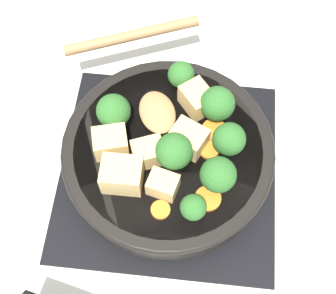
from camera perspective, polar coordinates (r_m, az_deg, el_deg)
The scene contains 21 objects.
ground_plane at distance 0.68m, azimuth -0.00°, elevation -2.82°, with size 2.40×2.40×0.00m, color silver.
front_burner_grate at distance 0.67m, azimuth -0.00°, elevation -2.41°, with size 0.31×0.31×0.03m.
skillet_pan at distance 0.63m, azimuth -0.11°, elevation -1.14°, with size 0.41×0.29×0.05m.
wooden_spoon at distance 0.67m, azimuth -3.02°, elevation 9.39°, with size 0.21×0.19×0.02m.
tofu_cube_center_large at distance 0.59m, azimuth -2.42°, elevation -0.70°, with size 0.04×0.03×0.03m, color #DBB770.
tofu_cube_near_handle at distance 0.60m, azimuth 2.53°, elevation 1.01°, with size 0.04×0.04×0.04m, color #DBB770.
tofu_cube_east_chunk at distance 0.60m, azimuth -7.01°, elevation 0.55°, with size 0.04×0.03×0.03m, color #DBB770.
tofu_cube_west_chunk at distance 0.58m, azimuth -1.00°, elevation -4.59°, with size 0.04×0.03×0.03m, color #DBB770.
tofu_cube_back_piece at distance 0.63m, azimuth 3.55°, elevation 5.85°, with size 0.04×0.03×0.03m, color #DBB770.
tofu_cube_front_piece at distance 0.58m, azimuth -5.62°, elevation -3.40°, with size 0.05×0.04×0.04m, color #DBB770.
broccoli_floret_near_spoon at distance 0.62m, azimuth 6.04°, elevation 5.25°, with size 0.05×0.05×0.05m.
broccoli_floret_center_top at distance 0.56m, azimuth 3.10°, elevation -7.37°, with size 0.03×0.03×0.04m.
broccoli_floret_east_rim at distance 0.61m, azimuth -6.66°, elevation 4.36°, with size 0.05×0.05×0.05m.
broccoli_floret_west_rim at distance 0.57m, azimuth 6.13°, elevation -3.39°, with size 0.05×0.05×0.05m.
broccoli_floret_north_edge at distance 0.64m, azimuth 1.61°, elevation 8.79°, with size 0.04×0.04×0.04m.
broccoli_floret_south_cluster at distance 0.58m, azimuth 0.74°, elevation -0.54°, with size 0.05×0.05×0.05m.
broccoli_floret_mid_floret at distance 0.59m, azimuth 7.45°, elevation 0.94°, with size 0.04×0.04×0.05m.
carrot_slice_orange_thin at distance 0.63m, azimuth 5.63°, elevation 2.08°, with size 0.03×0.03×0.01m, color orange.
carrot_slice_near_center at distance 0.61m, azimuth 5.01°, elevation -0.77°, with size 0.03×0.03×0.01m, color orange.
carrot_slice_edge_slice at distance 0.58m, azimuth -1.14°, elevation -7.64°, with size 0.02×0.02×0.01m, color orange.
carrot_slice_under_broccoli at distance 0.59m, azimuth 4.88°, elevation -6.27°, with size 0.03×0.03×0.01m, color orange.
Camera 1 is at (-0.27, -0.03, 0.63)m, focal length 50.00 mm.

